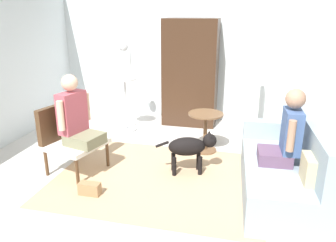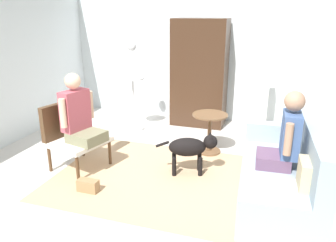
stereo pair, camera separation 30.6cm
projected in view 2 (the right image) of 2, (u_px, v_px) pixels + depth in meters
ground_plane at (174, 178)px, 4.37m from camera, size 6.91×6.91×0.00m
back_wall at (216, 51)px, 6.36m from camera, size 6.36×0.12×2.67m
area_rug at (158, 177)px, 4.38m from camera, size 2.65×2.08×0.01m
couch at (284, 175)px, 3.77m from camera, size 0.91×1.75×0.91m
armchair at (72, 131)px, 4.58m from camera, size 0.79×0.84×0.90m
person_on_couch at (286, 137)px, 3.61m from camera, size 0.45×0.52×0.86m
person_on_armchair at (79, 115)px, 4.40m from camera, size 0.56×0.55×0.90m
round_end_table at (210, 129)px, 5.05m from camera, size 0.53×0.53×0.61m
dog at (191, 147)px, 4.39m from camera, size 0.78×0.38×0.57m
bird_cage_stand at (133, 86)px, 5.91m from camera, size 0.39×0.39×1.57m
column_lamp at (263, 96)px, 5.67m from camera, size 0.20×0.20×1.40m
armoire_cabinet at (199, 73)px, 6.16m from camera, size 0.98×0.56×1.94m
handbag at (88, 186)px, 4.03m from camera, size 0.25×0.12×0.15m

